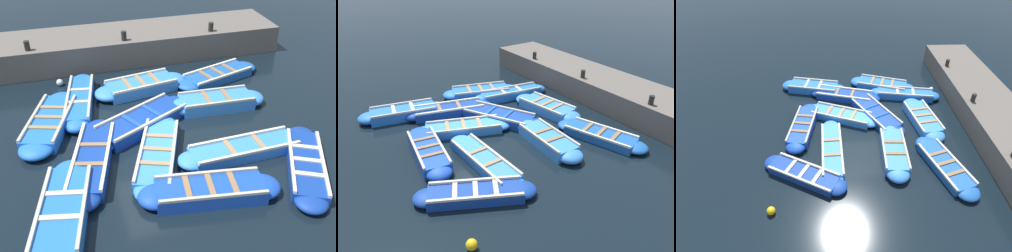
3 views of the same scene
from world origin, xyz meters
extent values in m
plane|color=black|center=(0.00, 0.00, 0.00)|extent=(120.00, 120.00, 0.00)
cube|color=blue|center=(2.33, -2.83, 0.20)|extent=(2.75, 1.55, 0.39)
ellipsoid|color=blue|center=(1.06, -2.56, 0.20)|extent=(1.15, 1.13, 0.39)
ellipsoid|color=blue|center=(3.60, -3.10, 0.20)|extent=(1.15, 1.13, 0.39)
cube|color=#B2AD9E|center=(2.23, -3.30, 0.43)|extent=(2.51, 0.61, 0.07)
cube|color=#B2AD9E|center=(2.43, -2.37, 0.43)|extent=(2.51, 0.61, 0.07)
cube|color=beige|center=(1.97, -2.76, 0.41)|extent=(0.33, 0.92, 0.04)
cube|color=beige|center=(2.69, -2.91, 0.41)|extent=(0.33, 0.92, 0.04)
cube|color=#3884E0|center=(-1.21, 2.22, 0.19)|extent=(1.06, 2.39, 0.38)
ellipsoid|color=#3884E0|center=(-1.16, 3.39, 0.19)|extent=(0.92, 0.95, 0.38)
ellipsoid|color=#3884E0|center=(-1.27, 1.05, 0.19)|extent=(0.92, 0.95, 0.38)
cube|color=#B2AD9E|center=(-1.65, 2.24, 0.42)|extent=(0.19, 2.30, 0.07)
cube|color=#B2AD9E|center=(-0.78, 2.20, 0.42)|extent=(0.19, 2.30, 0.07)
cube|color=olive|center=(-1.20, 2.55, 0.40)|extent=(0.85, 0.18, 0.04)
cube|color=olive|center=(-1.23, 1.89, 0.40)|extent=(0.85, 0.18, 0.04)
cube|color=blue|center=(-1.48, -2.99, 0.18)|extent=(2.81, 1.79, 0.36)
ellipsoid|color=blue|center=(-2.73, -2.58, 0.18)|extent=(1.22, 1.20, 0.36)
ellipsoid|color=blue|center=(-0.24, -3.40, 0.18)|extent=(1.22, 1.20, 0.36)
cube|color=#B2AD9E|center=(-1.63, -3.44, 0.39)|extent=(2.47, 0.88, 0.07)
cube|color=#B2AD9E|center=(-1.34, -2.54, 0.39)|extent=(2.47, 0.88, 0.07)
cube|color=#9E7A51|center=(-2.01, -2.82, 0.38)|extent=(0.41, 0.90, 0.04)
cube|color=#9E7A51|center=(-1.48, -2.99, 0.38)|extent=(0.41, 0.90, 0.04)
cube|color=#9E7A51|center=(-0.96, -3.16, 0.38)|extent=(0.41, 0.90, 0.04)
cube|color=blue|center=(-2.56, -2.01, 0.18)|extent=(2.97, 1.25, 0.35)
ellipsoid|color=blue|center=(-3.98, -1.78, 0.18)|extent=(0.86, 0.84, 0.35)
ellipsoid|color=blue|center=(-1.14, -2.24, 0.18)|extent=(0.86, 0.84, 0.35)
cube|color=#B2AD9E|center=(-2.62, -2.36, 0.39)|extent=(2.80, 0.53, 0.07)
cube|color=#B2AD9E|center=(-2.50, -1.66, 0.39)|extent=(2.80, 0.53, 0.07)
cube|color=beige|center=(-2.96, -1.94, 0.37)|extent=(0.25, 0.71, 0.04)
cube|color=beige|center=(-2.16, -2.08, 0.37)|extent=(0.25, 0.71, 0.04)
cube|color=#1947B7|center=(2.61, 0.53, 0.19)|extent=(1.27, 2.69, 0.38)
ellipsoid|color=#1947B7|center=(2.80, 1.81, 0.19)|extent=(0.95, 0.97, 0.38)
ellipsoid|color=#1947B7|center=(2.43, -0.75, 0.19)|extent=(0.95, 0.97, 0.38)
cube|color=#B2AD9E|center=(2.21, 0.59, 0.41)|extent=(0.45, 2.51, 0.07)
cube|color=#B2AD9E|center=(3.02, 0.47, 0.41)|extent=(0.45, 2.51, 0.07)
cube|color=olive|center=(2.69, 1.07, 0.40)|extent=(0.81, 0.26, 0.04)
cube|color=olive|center=(2.61, 0.53, 0.40)|extent=(0.81, 0.26, 0.04)
cube|color=olive|center=(2.53, -0.01, 0.40)|extent=(0.81, 0.26, 0.04)
cube|color=#3884E0|center=(-2.94, 0.13, 0.19)|extent=(1.40, 2.49, 0.38)
ellipsoid|color=#3884E0|center=(-3.14, 1.29, 0.19)|extent=(1.09, 1.12, 0.38)
ellipsoid|color=#3884E0|center=(-2.74, -1.03, 0.19)|extent=(1.09, 1.12, 0.38)
cube|color=beige|center=(-3.41, 0.05, 0.42)|extent=(0.47, 2.28, 0.07)
cube|color=beige|center=(-2.47, 0.21, 0.42)|extent=(0.47, 2.28, 0.07)
cube|color=#9E7A51|center=(-3.02, 0.62, 0.40)|extent=(0.91, 0.29, 0.04)
cube|color=#9E7A51|center=(-2.94, 0.13, 0.40)|extent=(0.91, 0.29, 0.04)
cube|color=#9E7A51|center=(-2.86, -0.36, 0.40)|extent=(0.91, 0.29, 0.04)
cube|color=navy|center=(2.35, 3.28, 0.15)|extent=(2.77, 1.98, 0.30)
ellipsoid|color=navy|center=(1.15, 3.89, 0.15)|extent=(1.08, 1.07, 0.30)
ellipsoid|color=navy|center=(3.54, 2.67, 0.15)|extent=(1.08, 1.07, 0.30)
cube|color=beige|center=(2.17, 2.93, 0.34)|extent=(2.37, 1.26, 0.07)
cube|color=beige|center=(2.52, 3.62, 0.34)|extent=(2.37, 1.26, 0.07)
cube|color=beige|center=(1.84, 3.54, 0.32)|extent=(0.47, 0.73, 0.04)
cube|color=beige|center=(2.35, 3.28, 0.32)|extent=(0.47, 0.73, 0.04)
cube|color=beige|center=(2.85, 3.02, 0.32)|extent=(0.47, 0.73, 0.04)
cube|color=navy|center=(0.64, -1.99, 0.18)|extent=(3.01, 1.61, 0.35)
ellipsoid|color=navy|center=(-0.75, -1.62, 0.18)|extent=(1.04, 1.02, 0.35)
ellipsoid|color=navy|center=(2.03, -2.36, 0.18)|extent=(1.04, 1.02, 0.35)
cube|color=silver|center=(0.53, -2.39, 0.39)|extent=(2.75, 0.80, 0.07)
cube|color=silver|center=(0.74, -1.60, 0.39)|extent=(2.75, 0.80, 0.07)
cube|color=olive|center=(0.25, -1.89, 0.37)|extent=(0.34, 0.80, 0.04)
cube|color=olive|center=(1.03, -2.10, 0.37)|extent=(0.34, 0.80, 0.04)
cube|color=#3884E0|center=(1.31, 2.03, 0.15)|extent=(0.96, 3.05, 0.30)
ellipsoid|color=#3884E0|center=(1.24, 3.54, 0.15)|extent=(0.80, 0.82, 0.30)
ellipsoid|color=#3884E0|center=(1.37, 0.52, 0.15)|extent=(0.80, 0.82, 0.30)
cube|color=beige|center=(0.93, 2.01, 0.33)|extent=(0.20, 2.96, 0.07)
cube|color=beige|center=(1.68, 2.04, 0.33)|extent=(0.20, 2.96, 0.07)
cube|color=#9E7A51|center=(1.29, 2.45, 0.32)|extent=(0.74, 0.17, 0.04)
cube|color=#9E7A51|center=(1.32, 1.60, 0.32)|extent=(0.74, 0.17, 0.04)
cube|color=#3884E0|center=(0.86, -0.28, 0.16)|extent=(2.97, 1.88, 0.32)
ellipsoid|color=#3884E0|center=(-0.46, 0.22, 0.16)|extent=(1.13, 1.12, 0.32)
ellipsoid|color=#3884E0|center=(2.18, -0.79, 0.16)|extent=(1.13, 1.12, 0.32)
cube|color=#B2AD9E|center=(0.71, -0.68, 0.35)|extent=(2.61, 1.06, 0.07)
cube|color=#B2AD9E|center=(1.01, 0.11, 0.35)|extent=(2.61, 1.06, 0.07)
cube|color=#9E7A51|center=(0.30, -0.07, 0.34)|extent=(0.42, 0.82, 0.04)
cube|color=#9E7A51|center=(0.86, -0.28, 0.34)|extent=(0.42, 0.82, 0.04)
cube|color=#9E7A51|center=(1.42, -0.50, 0.34)|extent=(0.42, 0.82, 0.04)
cube|color=navy|center=(-0.79, -0.33, 0.18)|extent=(2.25, 2.99, 0.35)
ellipsoid|color=navy|center=(-1.47, 0.93, 0.18)|extent=(1.29, 1.30, 0.35)
ellipsoid|color=navy|center=(-0.11, -1.58, 0.18)|extent=(1.29, 1.30, 0.35)
cube|color=#B2AD9E|center=(-1.20, -0.55, 0.39)|extent=(1.40, 2.49, 0.07)
cube|color=#B2AD9E|center=(-0.38, -0.10, 0.39)|extent=(1.40, 2.49, 0.07)
cube|color=#1947B7|center=(-0.98, 0.03, 0.37)|extent=(0.86, 0.55, 0.04)
cube|color=#1947B7|center=(-0.60, -0.68, 0.37)|extent=(0.86, 0.55, 0.04)
cube|color=#1E59AD|center=(-3.06, 3.03, 0.15)|extent=(1.68, 2.71, 0.30)
ellipsoid|color=#1E59AD|center=(-3.45, 4.24, 0.15)|extent=(1.10, 1.12, 0.30)
ellipsoid|color=#1E59AD|center=(-2.67, 1.82, 0.15)|extent=(1.10, 1.12, 0.30)
cube|color=silver|center=(-3.47, 2.90, 0.33)|extent=(0.84, 2.39, 0.07)
cube|color=silver|center=(-2.65, 3.16, 0.33)|extent=(0.84, 2.39, 0.07)
cube|color=olive|center=(-3.22, 3.54, 0.32)|extent=(0.84, 0.39, 0.04)
cube|color=olive|center=(-3.06, 3.03, 0.32)|extent=(0.84, 0.39, 0.04)
cube|color=olive|center=(-2.89, 2.51, 0.32)|extent=(0.84, 0.39, 0.04)
cube|color=#605951|center=(-6.02, 0.00, 0.53)|extent=(2.53, 12.72, 1.07)
cylinder|color=black|center=(-5.11, -3.49, 1.24)|extent=(0.20, 0.20, 0.35)
cylinder|color=black|center=(-5.11, 0.00, 1.24)|extent=(0.20, 0.20, 0.35)
sphere|color=#EAB214|center=(3.31, 4.79, 0.14)|extent=(0.29, 0.29, 0.29)
sphere|color=silver|center=(-4.17, -2.57, 0.12)|extent=(0.24, 0.24, 0.24)
camera|label=1|loc=(8.90, -2.31, 6.64)|focal=42.00mm
camera|label=2|loc=(5.66, 9.68, 6.23)|focal=35.00mm
camera|label=3|loc=(1.07, 9.70, 7.79)|focal=28.00mm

